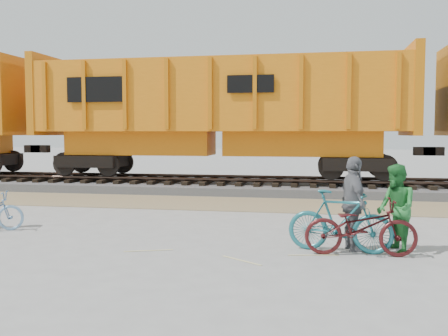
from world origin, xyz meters
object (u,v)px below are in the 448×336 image
Objects in this scene: person_woman at (353,204)px; bicycle_teal at (340,221)px; person_man at (396,208)px; bicycle_maroon at (361,227)px; hopper_car_center at (219,111)px.

bicycle_teal is at bearing 113.63° from person_woman.
person_man is (1.00, 0.20, 0.24)m from bicycle_teal.
person_man reaches higher than bicycle_maroon.
person_woman reaches higher than bicycle_maroon.
person_man is at bearing -69.60° from bicycle_teal.
person_woman is at bearing -41.97° from bicycle_teal.
bicycle_maroon is (4.40, -9.46, -2.49)m from hopper_car_center.
bicycle_teal is 0.97× the size of bicycle_maroon.
person_woman is (0.25, 0.20, 0.30)m from bicycle_teal.
person_woman reaches higher than person_man.
hopper_car_center is at bearing 10.10° from person_woman.
hopper_car_center is 10.61m from person_man.
bicycle_maroon is 0.55m from person_woman.
bicycle_teal is 1.17× the size of person_man.
hopper_car_center is at bearing -166.24° from person_man.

